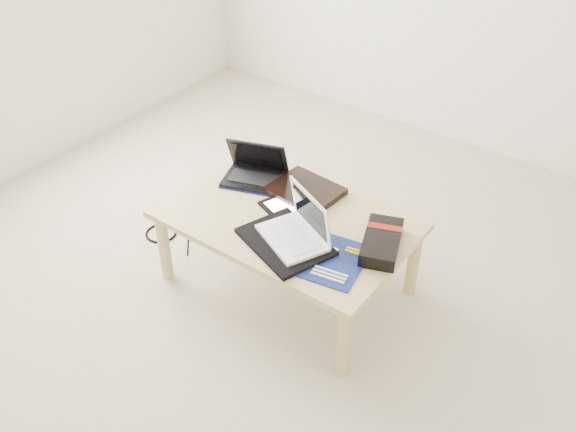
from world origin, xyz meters
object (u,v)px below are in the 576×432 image
Objects in this scene: netbook at (255,172)px; white_laptop at (298,229)px; coffee_table at (287,226)px; gpu_box at (382,242)px.

white_laptop reaches higher than netbook.
coffee_table is 0.35m from netbook.
gpu_box is (0.31, 0.17, -0.03)m from white_laptop.
gpu_box reaches higher than coffee_table.
netbook reaches higher than gpu_box.
netbook is (-0.30, 0.16, 0.09)m from coffee_table.
netbook is at bearing 152.68° from coffee_table.
coffee_table is at bearing -172.15° from gpu_box.
white_laptop is (0.44, -0.26, 0.02)m from netbook.
white_laptop is 1.08× the size of gpu_box.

